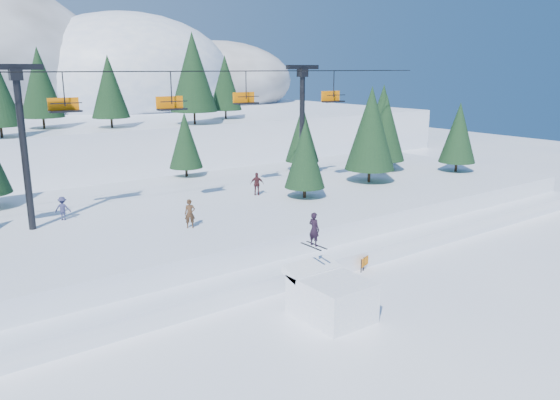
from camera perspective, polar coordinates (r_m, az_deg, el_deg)
ground at (r=27.44m, az=4.47°, el=-13.60°), size 160.00×160.00×0.00m
mid_shelf at (r=41.33m, az=-12.02°, el=-2.52°), size 70.00×22.00×2.50m
berm at (r=33.12m, az=-4.66°, el=-7.63°), size 70.00×6.00×1.10m
jump_kicker at (r=28.59m, az=5.25°, el=-9.85°), size 3.08×4.33×5.24m
chairlift at (r=40.23m, az=-11.64°, el=8.78°), size 46.22×3.21×10.28m
conifer_stand at (r=42.11m, az=-9.98°, el=5.62°), size 61.55×17.76×8.89m
distant_skiers at (r=41.90m, az=-8.60°, el=0.83°), size 23.78×11.17×1.87m
banner_near at (r=36.37m, az=9.58°, el=-5.82°), size 2.64×1.15×0.90m
banner_far at (r=36.01m, az=9.36°, el=-6.01°), size 2.65×1.12×0.90m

